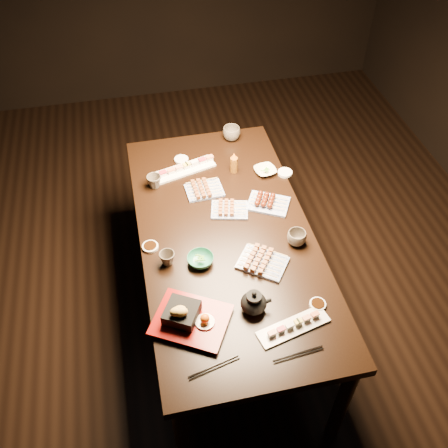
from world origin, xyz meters
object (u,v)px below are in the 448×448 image
(dining_table, at_px, (226,277))
(edamame_bowl_green, at_px, (200,260))
(sushi_platter_far, at_px, (183,168))
(yakitori_plate_right, at_px, (263,260))
(tempura_tray, at_px, (191,315))
(sushi_platter_near, at_px, (294,325))
(condiment_bottle, at_px, (234,162))
(teacup_far_left, at_px, (154,182))
(yakitori_plate_center, at_px, (230,208))
(teapot, at_px, (254,301))
(edamame_bowl_cream, at_px, (265,171))
(teacup_far_right, at_px, (231,133))
(teacup_mid_right, at_px, (297,238))
(yakitori_plate_left, at_px, (204,188))
(teacup_near_left, at_px, (167,258))

(dining_table, relative_size, edamame_bowl_green, 13.60)
(sushi_platter_far, height_order, yakitori_plate_right, yakitori_plate_right)
(tempura_tray, bearing_deg, sushi_platter_near, 13.82)
(yakitori_plate_right, distance_m, condiment_bottle, 0.73)
(edamame_bowl_green, relative_size, teacup_far_left, 1.58)
(yakitori_plate_center, relative_size, teapot, 1.39)
(edamame_bowl_cream, bearing_deg, teacup_far_right, 107.87)
(yakitori_plate_right, distance_m, tempura_tray, 0.48)
(teacup_mid_right, xyz_separation_m, teapot, (-0.32, -0.35, 0.02))
(teacup_mid_right, bearing_deg, yakitori_plate_left, 128.20)
(sushi_platter_far, xyz_separation_m, yakitori_plate_left, (0.09, -0.21, 0.00))
(edamame_bowl_cream, distance_m, teacup_far_right, 0.39)
(yakitori_plate_right, xyz_separation_m, teacup_mid_right, (0.21, 0.10, 0.01))
(edamame_bowl_green, relative_size, teacup_mid_right, 1.35)
(condiment_bottle, bearing_deg, tempura_tray, -113.28)
(yakitori_plate_right, bearing_deg, yakitori_plate_center, 136.82)
(yakitori_plate_left, distance_m, edamame_bowl_green, 0.53)
(teapot, bearing_deg, yakitori_plate_center, 96.12)
(sushi_platter_far, distance_m, teacup_near_left, 0.72)
(edamame_bowl_cream, xyz_separation_m, teacup_far_left, (-0.66, 0.02, 0.02))
(edamame_bowl_green, xyz_separation_m, teacup_far_left, (-0.15, 0.62, 0.02))
(yakitori_plate_right, xyz_separation_m, teapot, (-0.11, -0.25, 0.03))
(edamame_bowl_cream, height_order, tempura_tray, tempura_tray)
(teacup_mid_right, bearing_deg, dining_table, 156.94)
(yakitori_plate_left, relative_size, edamame_bowl_green, 1.57)
(teapot, bearing_deg, edamame_bowl_cream, 80.53)
(sushi_platter_far, distance_m, edamame_bowl_green, 0.72)
(edamame_bowl_green, bearing_deg, teacup_mid_right, 2.74)
(edamame_bowl_green, xyz_separation_m, teacup_far_right, (0.38, 0.97, 0.02))
(yakitori_plate_right, xyz_separation_m, teacup_far_right, (0.08, 1.05, 0.01))
(sushi_platter_far, height_order, teacup_far_left, teacup_far_left)
(dining_table, distance_m, yakitori_plate_right, 0.49)
(yakitori_plate_center, height_order, edamame_bowl_green, yakitori_plate_center)
(edamame_bowl_green, relative_size, teacup_near_left, 1.71)
(edamame_bowl_green, bearing_deg, sushi_platter_far, 87.91)
(tempura_tray, bearing_deg, teacup_mid_right, 60.14)
(sushi_platter_near, bearing_deg, condiment_bottle, 77.06)
(yakitori_plate_right, bearing_deg, teacup_far_left, 159.45)
(edamame_bowl_green, distance_m, teacup_far_right, 1.05)
(edamame_bowl_cream, relative_size, teacup_near_left, 1.61)
(yakitori_plate_right, bearing_deg, teacup_mid_right, 61.75)
(teacup_mid_right, bearing_deg, edamame_bowl_green, -177.26)
(yakitori_plate_center, height_order, tempura_tray, tempura_tray)
(yakitori_plate_center, xyz_separation_m, yakitori_plate_right, (0.08, -0.40, 0.00))
(edamame_bowl_green, height_order, teacup_far_right, teacup_far_right)
(sushi_platter_far, xyz_separation_m, tempura_tray, (-0.13, -1.06, 0.04))
(edamame_bowl_green, xyz_separation_m, teacup_near_left, (-0.16, 0.03, 0.02))
(dining_table, bearing_deg, teacup_far_left, 134.80)
(teacup_far_left, bearing_deg, tempura_tray, -86.89)
(yakitori_plate_center, xyz_separation_m, edamame_bowl_cream, (0.28, 0.27, -0.01))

